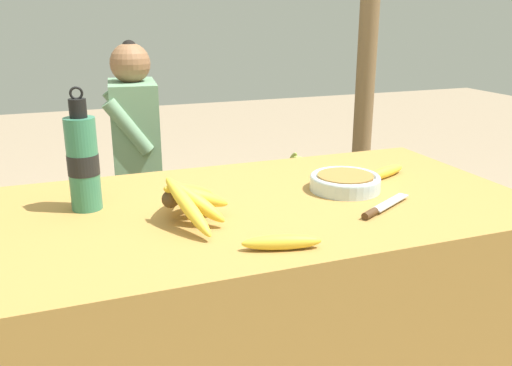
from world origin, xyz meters
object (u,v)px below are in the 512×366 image
object	(u,v)px
seated_vendor	(126,148)
banana_bunch_green	(301,161)
banana_bunch_ripe	(188,197)
wooden_bench	(201,195)
loose_banana_front	(282,242)
water_bottle	(83,162)
loose_banana_side	(385,172)
knife	(380,208)
serving_bowl	(345,181)

from	to	relation	value
seated_vendor	banana_bunch_green	distance (m)	0.90
banana_bunch_ripe	wooden_bench	distance (m)	1.31
seated_vendor	banana_bunch_green	bearing A→B (deg)	-171.97
wooden_bench	banana_bunch_green	world-z (taller)	banana_bunch_green
loose_banana_front	seated_vendor	xyz separation A→B (m)	(-0.16, 1.41, -0.10)
water_bottle	banana_bunch_ripe	bearing A→B (deg)	-36.90
banana_bunch_ripe	water_bottle	distance (m)	0.30
loose_banana_side	water_bottle	bearing A→B (deg)	177.81
water_bottle	wooden_bench	world-z (taller)	water_bottle
water_bottle	seated_vendor	world-z (taller)	seated_vendor
water_bottle	banana_bunch_green	size ratio (longest dim) A/B	1.18
loose_banana_front	banana_bunch_green	bearing A→B (deg)	63.31
banana_bunch_green	water_bottle	bearing A→B (deg)	-137.33
water_bottle	loose_banana_side	world-z (taller)	water_bottle
loose_banana_side	knife	distance (m)	0.32
knife	loose_banana_front	bearing A→B (deg)	171.12
loose_banana_front	wooden_bench	bearing A→B (deg)	82.53
serving_bowl	loose_banana_side	world-z (taller)	serving_bowl
serving_bowl	seated_vendor	world-z (taller)	seated_vendor
banana_bunch_ripe	serving_bowl	bearing A→B (deg)	8.77
loose_banana_front	seated_vendor	distance (m)	1.43
loose_banana_side	serving_bowl	bearing A→B (deg)	-160.17
seated_vendor	banana_bunch_green	xyz separation A→B (m)	(0.89, 0.03, -0.15)
water_bottle	loose_banana_side	size ratio (longest dim) A/B	1.74
loose_banana_side	knife	size ratio (longest dim) A/B	0.90
loose_banana_front	seated_vendor	bearing A→B (deg)	96.49
serving_bowl	banana_bunch_green	world-z (taller)	serving_bowl
loose_banana_side	banana_bunch_green	bearing A→B (deg)	78.91
serving_bowl	seated_vendor	xyz separation A→B (m)	(-0.50, 1.09, -0.11)
water_bottle	wooden_bench	xyz separation A→B (m)	(0.57, 1.02, -0.49)
loose_banana_side	seated_vendor	distance (m)	1.24
seated_vendor	loose_banana_side	bearing A→B (deg)	129.40
serving_bowl	wooden_bench	bearing A→B (deg)	97.67
banana_bunch_ripe	loose_banana_side	xyz separation A→B (m)	(0.67, 0.14, -0.04)
water_bottle	knife	world-z (taller)	water_bottle
water_bottle	knife	size ratio (longest dim) A/B	1.56
loose_banana_side	banana_bunch_green	xyz separation A→B (m)	(0.21, 1.06, -0.26)
serving_bowl	loose_banana_front	distance (m)	0.47
banana_bunch_ripe	wooden_bench	xyz separation A→B (m)	(0.34, 1.19, -0.42)
water_bottle	knife	distance (m)	0.79
seated_vendor	water_bottle	bearing A→B (deg)	83.12
loose_banana_front	serving_bowl	bearing A→B (deg)	43.51
banana_bunch_ripe	water_bottle	size ratio (longest dim) A/B	0.98
loose_banana_side	wooden_bench	xyz separation A→B (m)	(-0.33, 1.05, -0.37)
knife	banana_bunch_green	bearing A→B (deg)	43.64
loose_banana_side	wooden_bench	bearing A→B (deg)	107.44
loose_banana_front	knife	world-z (taller)	loose_banana_front
wooden_bench	seated_vendor	bearing A→B (deg)	-175.53
loose_banana_front	banana_bunch_ripe	bearing A→B (deg)	121.50
loose_banana_side	seated_vendor	bearing A→B (deg)	123.56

